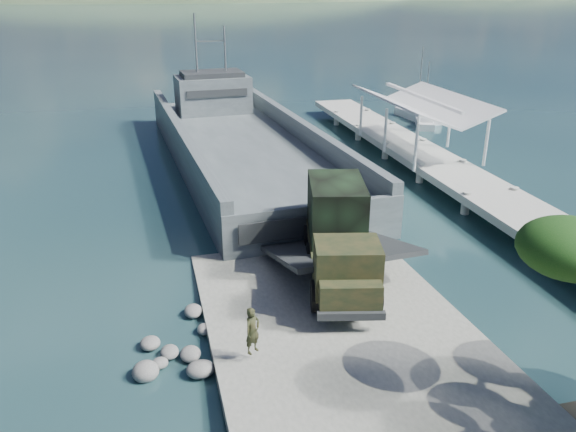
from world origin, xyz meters
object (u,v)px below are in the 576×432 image
(soldier, at_px, (253,340))
(sailboat_far, at_px, (418,116))
(pier, at_px, (424,148))
(sailboat_near, at_px, (424,122))
(landing_craft, at_px, (242,152))
(military_truck, at_px, (339,235))

(soldier, relative_size, sailboat_far, 0.23)
(pier, xyz_separation_m, soldier, (-16.66, -20.39, -0.24))
(soldier, height_order, sailboat_near, sailboat_near)
(landing_craft, height_order, sailboat_near, landing_craft)
(landing_craft, relative_size, sailboat_near, 6.16)
(landing_craft, bearing_deg, soldier, -102.80)
(military_truck, xyz_separation_m, soldier, (-4.90, -5.31, -1.10))
(pier, height_order, landing_craft, landing_craft)
(landing_craft, relative_size, sailboat_far, 5.20)
(pier, relative_size, landing_craft, 1.14)
(sailboat_near, bearing_deg, landing_craft, -135.37)
(pier, distance_m, landing_craft, 13.58)
(landing_craft, xyz_separation_m, military_truck, (1.03, -19.60, 1.53))
(military_truck, relative_size, soldier, 5.13)
(soldier, bearing_deg, military_truck, 12.51)
(landing_craft, distance_m, sailboat_far, 22.75)
(sailboat_near, bearing_deg, soldier, -103.45)
(pier, bearing_deg, sailboat_far, 64.94)
(landing_craft, xyz_separation_m, soldier, (-3.88, -24.92, 0.43))
(sailboat_near, height_order, sailboat_far, sailboat_far)
(military_truck, bearing_deg, sailboat_near, 69.48)
(pier, height_order, sailboat_far, sailboat_far)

